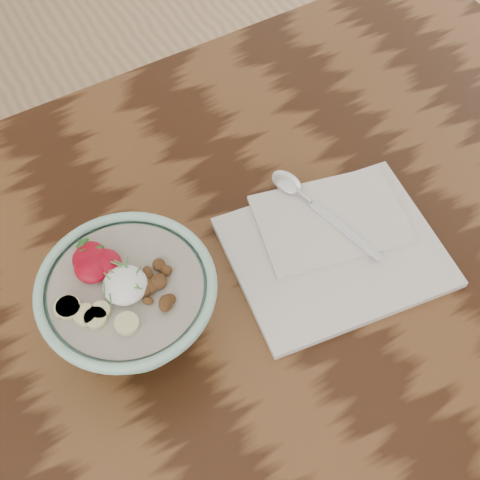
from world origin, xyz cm
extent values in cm
cube|color=#31190C|center=(0.00, 0.00, 73.00)|extent=(160.00, 90.00, 4.00)
cylinder|color=#4C2D19|center=(72.00, 37.00, 35.50)|extent=(7.00, 7.00, 71.00)
cylinder|color=#9BD0BA|center=(-0.77, 1.27, 75.65)|extent=(9.10, 9.10, 1.30)
torus|color=#9BD0BA|center=(-0.77, 1.27, 86.26)|extent=(20.69, 20.69, 1.19)
cylinder|color=#ACA08E|center=(-0.77, 1.27, 85.61)|extent=(17.55, 17.55, 1.08)
ellipsoid|color=white|center=(-0.81, 1.01, 87.13)|extent=(5.06, 5.06, 2.78)
ellipsoid|color=maroon|center=(-3.03, 6.04, 87.19)|extent=(3.75, 4.13, 2.07)
cone|color=#286623|center=(-3.03, 7.73, 87.49)|extent=(1.40, 1.03, 1.52)
ellipsoid|color=maroon|center=(-2.62, 6.45, 87.15)|extent=(3.62, 3.99, 1.99)
cone|color=#286623|center=(-2.62, 8.08, 87.45)|extent=(1.40, 1.03, 1.52)
ellipsoid|color=maroon|center=(-1.51, 4.75, 87.11)|extent=(3.48, 3.83, 1.91)
cone|color=#286623|center=(-1.51, 6.32, 87.41)|extent=(1.40, 1.03, 1.52)
ellipsoid|color=maroon|center=(-3.17, 4.98, 87.23)|extent=(3.89, 4.28, 2.14)
cone|color=#286623|center=(-3.17, 6.73, 87.53)|extent=(1.40, 1.03, 1.52)
cylinder|color=beige|center=(-5.23, -0.79, 86.56)|extent=(2.50, 2.50, 0.70)
cylinder|color=beige|center=(-7.30, 1.89, 86.56)|extent=(2.76, 2.76, 0.70)
cylinder|color=beige|center=(-7.47, 1.96, 86.56)|extent=(2.82, 2.82, 0.70)
cylinder|color=beige|center=(-4.40, -0.25, 86.56)|extent=(2.17, 2.17, 0.70)
cylinder|color=beige|center=(-2.57, -3.10, 86.56)|extent=(2.69, 2.69, 0.70)
cylinder|color=beige|center=(-6.13, 0.16, 86.56)|extent=(2.55, 2.55, 0.70)
ellipsoid|color=brown|center=(0.61, -1.76, 86.63)|extent=(1.66, 1.63, 0.74)
ellipsoid|color=brown|center=(1.58, -0.25, 86.83)|extent=(1.53, 2.00, 1.00)
ellipsoid|color=brown|center=(2.73, -2.81, 86.68)|extent=(1.82, 1.84, 0.87)
ellipsoid|color=brown|center=(3.71, 1.82, 86.69)|extent=(1.59, 1.73, 1.04)
ellipsoid|color=brown|center=(0.68, -0.40, 86.85)|extent=(2.40, 2.26, 1.35)
ellipsoid|color=brown|center=(2.70, -0.26, 86.85)|extent=(2.54, 2.55, 1.32)
ellipsoid|color=brown|center=(4.05, 0.73, 86.67)|extent=(1.81, 1.76, 1.08)
ellipsoid|color=brown|center=(2.10, -3.15, 86.91)|extent=(2.45, 2.65, 1.27)
ellipsoid|color=brown|center=(2.14, 1.61, 86.71)|extent=(1.51, 1.82, 0.92)
ellipsoid|color=brown|center=(1.91, 1.14, 86.63)|extent=(1.87, 1.87, 0.80)
cylinder|color=#3F8438|center=(-0.19, -0.40, 88.16)|extent=(1.48, 1.23, 0.24)
cylinder|color=#3F8438|center=(0.41, 2.92, 88.16)|extent=(1.17, 1.60, 0.24)
cylinder|color=#3F8438|center=(-0.86, 1.63, 88.16)|extent=(1.26, 1.28, 0.24)
cylinder|color=#3F8438|center=(-1.90, 1.17, 88.16)|extent=(0.24, 1.84, 0.24)
cylinder|color=#3F8438|center=(-3.09, 1.13, 88.16)|extent=(0.73, 1.63, 0.24)
cylinder|color=#3F8438|center=(-0.17, 3.11, 88.16)|extent=(1.09, 1.73, 0.25)
cylinder|color=#3F8438|center=(0.36, 0.48, 88.16)|extent=(0.93, 1.07, 0.22)
cylinder|color=#3F8438|center=(0.17, 0.02, 88.16)|extent=(0.20, 1.43, 0.23)
cylinder|color=#3F8438|center=(-1.20, 2.24, 88.16)|extent=(1.17, 1.60, 0.24)
cylinder|color=#3F8438|center=(-2.14, 2.24, 88.16)|extent=(0.48, 1.63, 0.24)
cylinder|color=#3F8438|center=(1.10, 1.40, 88.16)|extent=(1.21, 0.87, 0.23)
cylinder|color=#3F8438|center=(-3.02, -0.39, 88.16)|extent=(0.57, 1.35, 0.23)
cylinder|color=#3F8438|center=(-0.66, 3.40, 88.16)|extent=(1.01, 1.33, 0.23)
cube|color=silver|center=(27.25, -1.54, 75.53)|extent=(30.33, 25.79, 1.06)
cube|color=silver|center=(29.38, 2.70, 76.38)|extent=(22.85, 18.19, 0.64)
cube|color=silver|center=(29.72, -0.01, 76.89)|extent=(4.11, 12.60, 0.39)
cylinder|color=silver|center=(27.87, 7.76, 77.08)|extent=(1.51, 3.39, 0.77)
ellipsoid|color=silver|center=(27.14, 10.84, 77.22)|extent=(4.45, 5.70, 1.05)
camera|label=1|loc=(-7.98, -37.10, 151.73)|focal=50.00mm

